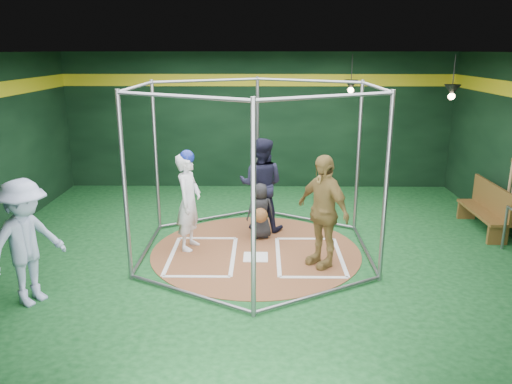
{
  "coord_description": "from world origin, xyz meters",
  "views": [
    {
      "loc": [
        0.12,
        -8.46,
        3.56
      ],
      "look_at": [
        0.0,
        0.1,
        1.1
      ],
      "focal_mm": 35.0,
      "sensor_mm": 36.0,
      "label": 1
    }
  ],
  "objects_px": {
    "batter_figure": "(189,200)",
    "umpire": "(261,184)",
    "visitor_leopard": "(323,211)",
    "dugout_bench": "(487,207)"
  },
  "relations": [
    {
      "from": "visitor_leopard",
      "to": "umpire",
      "type": "relative_size",
      "value": 1.02
    },
    {
      "from": "visitor_leopard",
      "to": "batter_figure",
      "type": "bearing_deg",
      "value": -144.68
    },
    {
      "from": "visitor_leopard",
      "to": "dugout_bench",
      "type": "height_order",
      "value": "visitor_leopard"
    },
    {
      "from": "umpire",
      "to": "dugout_bench",
      "type": "height_order",
      "value": "umpire"
    },
    {
      "from": "visitor_leopard",
      "to": "umpire",
      "type": "distance_m",
      "value": 2.02
    },
    {
      "from": "umpire",
      "to": "dugout_bench",
      "type": "distance_m",
      "value": 4.56
    },
    {
      "from": "batter_figure",
      "to": "visitor_leopard",
      "type": "relative_size",
      "value": 0.96
    },
    {
      "from": "batter_figure",
      "to": "umpire",
      "type": "bearing_deg",
      "value": 38.31
    },
    {
      "from": "batter_figure",
      "to": "umpire",
      "type": "xyz_separation_m",
      "value": [
        1.31,
        1.03,
        0.02
      ]
    },
    {
      "from": "batter_figure",
      "to": "umpire",
      "type": "distance_m",
      "value": 1.67
    }
  ]
}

